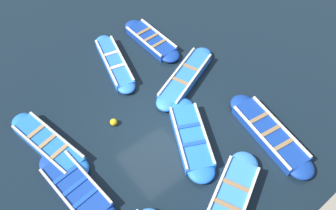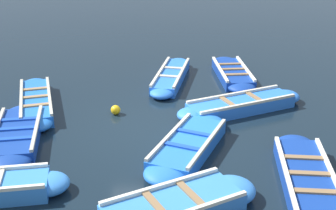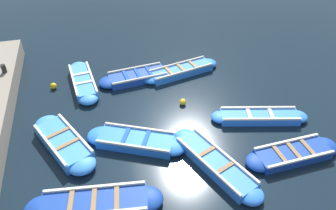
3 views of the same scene
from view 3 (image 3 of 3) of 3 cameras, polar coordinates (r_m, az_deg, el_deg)
ground_plane at (r=12.24m, az=-0.67°, el=-3.54°), size 120.00×120.00×0.00m
boat_inner_gap at (r=14.71m, az=-14.56°, el=3.95°), size 1.16×3.49×0.42m
boat_near_quay at (r=11.83m, az=-17.72°, el=-6.28°), size 2.33×3.54×0.46m
boat_far_corner at (r=15.05m, az=2.29°, el=5.98°), size 3.80×1.55×0.38m
boat_stern_in at (r=11.45m, az=-5.58°, el=-6.20°), size 3.58×2.39×0.38m
boat_tucked at (r=10.78m, az=8.21°, el=-9.98°), size 2.14×3.85×0.39m
boat_outer_right at (r=14.70m, az=-5.32°, el=4.98°), size 3.58×1.31×0.37m
boat_broadside at (r=12.85m, az=15.62°, el=-1.98°), size 3.71×1.57×0.36m
boat_drifting at (r=9.93m, az=-12.65°, el=-16.45°), size 4.01×1.44×0.39m
boat_centre at (r=11.72m, az=20.89°, el=-7.95°), size 3.40×1.02×0.36m
bollard_north at (r=15.27m, az=-26.71°, el=5.69°), size 0.20×0.20×0.35m
buoy_orange_near at (r=14.89m, az=-19.31°, el=3.15°), size 0.27×0.27×0.27m
buoy_yellow_far at (r=13.15m, az=2.60°, el=0.55°), size 0.26×0.26×0.26m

